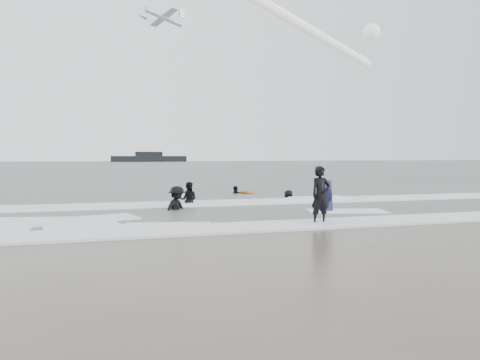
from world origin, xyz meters
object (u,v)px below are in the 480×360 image
object	(u,v)px
surfer_breaker	(177,211)
airshow_jet	(289,26)
surfer_centre	(320,224)
vessel_horizon	(149,158)
surfer_right_far	(289,198)
surfer_right_near	(236,194)
surfer_wading	(189,205)

from	to	relation	value
surfer_breaker	airshow_jet	distance (m)	57.56
surfer_centre	vessel_horizon	distance (m)	144.61
surfer_centre	surfer_right_far	world-z (taller)	surfer_centre
surfer_right_near	vessel_horizon	distance (m)	133.27
surfer_wading	vessel_horizon	xyz separation A→B (m)	(10.24, 137.74, 1.25)
surfer_right_near	surfer_right_far	distance (m)	3.51
surfer_wading	surfer_breaker	size ratio (longest dim) A/B	0.85
surfer_right_near	vessel_horizon	size ratio (longest dim) A/B	0.07
surfer_centre	vessel_horizon	size ratio (longest dim) A/B	0.07
surfer_centre	surfer_right_near	size ratio (longest dim) A/B	1.12
surfer_right_near	vessel_horizon	world-z (taller)	vessel_horizon
surfer_right_near	surfer_breaker	bearing A→B (deg)	20.41
surfer_wading	surfer_right_far	bearing A→B (deg)	-142.18
vessel_horizon	airshow_jet	bearing A→B (deg)	-82.13
surfer_centre	surfer_right_near	world-z (taller)	surfer_centre
surfer_right_far	vessel_horizon	bearing A→B (deg)	-104.74
surfer_right_near	airshow_jet	size ratio (longest dim) A/B	0.04
surfer_centre	airshow_jet	world-z (taller)	airshow_jet
surfer_breaker	airshow_jet	world-z (taller)	airshow_jet
surfer_breaker	airshow_jet	bearing A→B (deg)	22.40
surfer_wading	vessel_horizon	distance (m)	138.12
surfer_wading	surfer_right_near	bearing A→B (deg)	-106.04
surfer_centre	airshow_jet	xyz separation A→B (m)	(19.99, 52.50, 21.27)
surfer_right_near	surfer_right_far	xyz separation A→B (m)	(1.88, -2.96, 0.00)
vessel_horizon	surfer_breaker	bearing A→B (deg)	-94.51
vessel_horizon	surfer_centre	bearing A→B (deg)	-92.89
vessel_horizon	airshow_jet	world-z (taller)	airshow_jet
vessel_horizon	surfer_right_near	bearing A→B (deg)	-92.95
surfer_centre	vessel_horizon	xyz separation A→B (m)	(7.28, 144.42, 1.25)
surfer_breaker	surfer_right_far	size ratio (longest dim) A/B	1.15
airshow_jet	vessel_horizon	bearing A→B (deg)	97.87
surfer_breaker	surfer_right_near	bearing A→B (deg)	16.97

